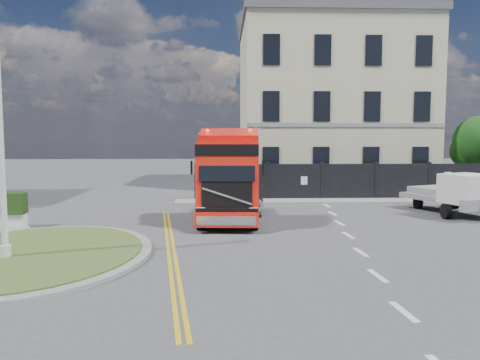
{
  "coord_description": "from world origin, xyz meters",
  "views": [
    {
      "loc": [
        -1.51,
        -16.44,
        3.44
      ],
      "look_at": [
        -0.8,
        1.62,
        1.8
      ],
      "focal_mm": 35.0,
      "sensor_mm": 36.0,
      "label": 1
    }
  ],
  "objects": [
    {
      "name": "traffic_island",
      "position": [
        -7.0,
        -3.0,
        0.08
      ],
      "size": [
        6.8,
        6.8,
        0.17
      ],
      "color": "gray",
      "rests_on": "ground"
    },
    {
      "name": "pavement_far",
      "position": [
        6.0,
        8.1,
        0.06
      ],
      "size": [
        20.0,
        1.6,
        0.12
      ],
      "primitive_type": "cube",
      "color": "gray",
      "rests_on": "ground"
    },
    {
      "name": "tree",
      "position": [
        14.38,
        12.1,
        3.05
      ],
      "size": [
        3.2,
        3.2,
        4.8
      ],
      "color": "#382619",
      "rests_on": "ground"
    },
    {
      "name": "hoarding_fence",
      "position": [
        6.55,
        9.0,
        1.0
      ],
      "size": [
        18.8,
        0.25,
        2.0
      ],
      "color": "black",
      "rests_on": "ground"
    },
    {
      "name": "ground",
      "position": [
        0.0,
        0.0,
        0.0
      ],
      "size": [
        120.0,
        120.0,
        0.0
      ],
      "primitive_type": "plane",
      "color": "#424244",
      "rests_on": "ground"
    },
    {
      "name": "truck",
      "position": [
        -1.21,
        2.11,
        1.65
      ],
      "size": [
        2.68,
        6.28,
        3.68
      ],
      "rotation": [
        0.0,
        0.0,
        -0.07
      ],
      "color": "black",
      "rests_on": "ground"
    },
    {
      "name": "georgian_building",
      "position": [
        6.0,
        16.5,
        5.77
      ],
      "size": [
        12.3,
        10.3,
        12.8
      ],
      "color": "#C0B999",
      "rests_on": "ground"
    },
    {
      "name": "flatbed_pickup",
      "position": [
        8.91,
        3.35,
        1.02
      ],
      "size": [
        3.42,
        5.02,
        1.9
      ],
      "rotation": [
        0.0,
        0.0,
        0.39
      ],
      "color": "slate",
      "rests_on": "ground"
    }
  ]
}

